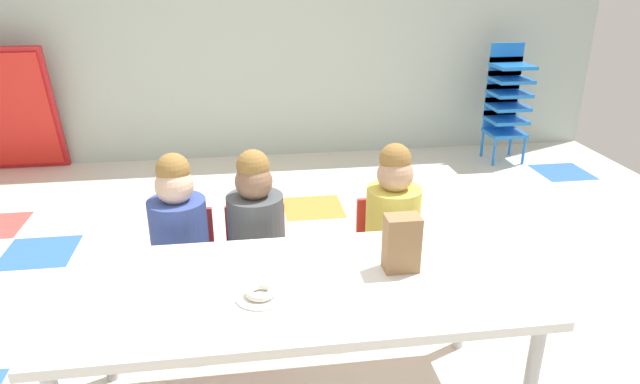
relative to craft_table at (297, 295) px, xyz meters
The scene contains 11 objects.
ground_plane 0.89m from the craft_table, 100.38° to the left, with size 6.65×5.39×0.02m.
back_wall 3.45m from the craft_table, 92.11° to the left, with size 6.65×0.10×2.55m, color #B2C1B7.
craft_table is the anchor object (origin of this frame).
seated_child_near_camera 0.77m from the craft_table, 128.42° to the left, with size 0.33×0.33×0.92m.
seated_child_middle_seat 0.62m from the craft_table, 102.21° to the left, with size 0.34×0.34×0.92m.
seated_child_far_right 0.80m from the craft_table, 49.13° to the left, with size 0.32×0.32×0.92m.
kid_chair_blue_stack 3.64m from the craft_table, 53.01° to the left, with size 0.32×0.30×1.04m.
folded_activity_table 3.84m from the craft_table, 124.32° to the left, with size 0.90×0.29×1.09m.
paper_bag_brown 0.43m from the craft_table, ahead, with size 0.13×0.09×0.22m, color #9E754C.
paper_plate_near_edge 0.17m from the craft_table, 150.38° to the right, with size 0.18×0.18×0.01m, color white.
donut_powdered_on_plate 0.17m from the craft_table, 150.38° to the right, with size 0.11×0.11×0.03m, color white.
Camera 1 is at (-0.05, -2.45, 1.68)m, focal length 31.55 mm.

